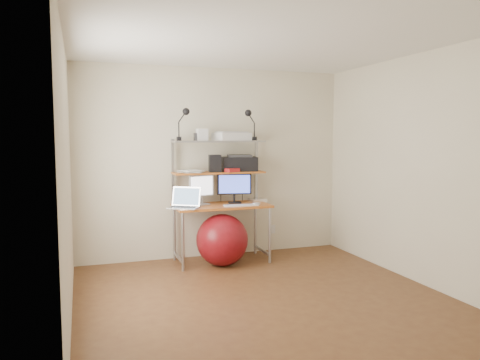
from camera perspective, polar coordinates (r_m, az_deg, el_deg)
The scene contains 20 objects.
room at distance 4.55m, azimuth 2.94°, elevation 0.86°, with size 3.60×3.60×3.60m.
computer_desk at distance 5.99m, azimuth -2.44°, elevation -0.88°, with size 1.20×0.60×1.57m.
wall_outlet at distance 6.64m, azimuth 3.97°, elevation -6.01°, with size 0.08×0.01×0.12m, color silver.
monitor_silver at distance 5.94m, azimuth -4.69°, elevation -0.97°, with size 0.35×0.18×0.40m.
monitor_black at distance 6.06m, azimuth -0.71°, elevation -0.72°, with size 0.44×0.16×0.45m.
laptop at distance 5.73m, azimuth -6.71°, elevation -2.84°, with size 0.45×0.43×0.31m.
keyboard at distance 5.85m, azimuth 0.13°, elevation -3.10°, with size 0.43×0.12×0.01m, color silver.
mouse at distance 5.94m, azimuth 2.01°, elevation -2.92°, with size 0.08×0.05×0.02m, color silver.
mac_mini at distance 6.25m, azimuth 2.13°, elevation -2.43°, with size 0.20×0.20×0.04m, color silver.
phone at distance 5.83m, azimuth -1.24°, elevation -3.13°, with size 0.08×0.14×0.01m, color black.
printer at distance 6.15m, azimuth -0.07°, elevation 2.05°, with size 0.50×0.39×0.21m.
nas_cube at distance 5.99m, azimuth -3.08°, elevation 2.04°, with size 0.15×0.15×0.22m, color black.
red_box at distance 5.97m, azimuth -0.96°, elevation 1.21°, with size 0.17×0.11×0.05m, color #AC1B1D.
scanner at distance 6.09m, azimuth -1.02°, elevation 5.36°, with size 0.50×0.38×0.12m.
box_white at distance 5.92m, azimuth -4.66°, elevation 5.53°, with size 0.13×0.11×0.15m, color silver.
box_grey at distance 5.95m, azimuth -5.13°, elevation 5.27°, with size 0.10×0.10×0.10m, color #313033.
clip_lamp_left at distance 5.83m, azimuth -6.78°, elevation 7.65°, with size 0.16×0.09×0.40m.
clip_lamp_right at distance 6.10m, azimuth 1.17°, elevation 7.57°, with size 0.16×0.09×0.40m.
exercise_ball at distance 5.85m, azimuth -2.19°, elevation -7.31°, with size 0.65×0.65×0.65m, color maroon.
paper_stack at distance 5.93m, azimuth -6.06°, elevation 1.07°, with size 0.38×0.41×0.03m.
Camera 1 is at (-1.69, -4.21, 1.61)m, focal length 35.00 mm.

